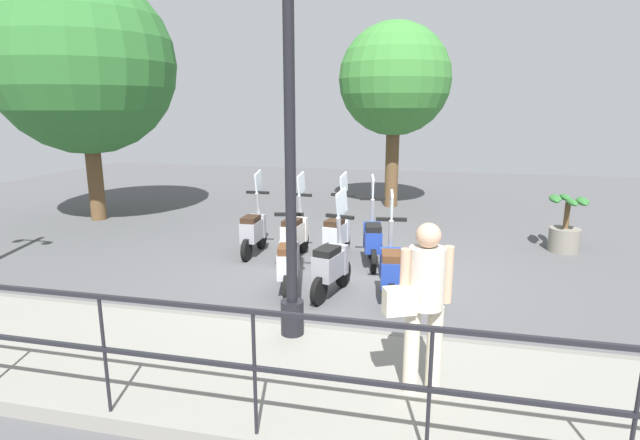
{
  "coord_description": "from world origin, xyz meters",
  "views": [
    {
      "loc": [
        -7.51,
        -1.29,
        2.72
      ],
      "look_at": [
        0.2,
        0.5,
        0.9
      ],
      "focal_mm": 28.0,
      "sensor_mm": 36.0,
      "label": 1
    }
  ],
  "objects_px": {
    "tree_large": "(84,64)",
    "scooter_far_1": "(337,233)",
    "scooter_near_0": "(391,268)",
    "scooter_near_1": "(332,264)",
    "scooter_near_2": "(288,261)",
    "potted_palm": "(565,229)",
    "pedestrian_with_bag": "(423,296)",
    "tree_distant": "(395,80)",
    "lamp_post_near": "(290,165)",
    "scooter_far_3": "(254,229)",
    "scooter_far_0": "(373,238)",
    "scooter_far_2": "(295,233)"
  },
  "relations": [
    {
      "from": "tree_large",
      "to": "scooter_far_1",
      "type": "relative_size",
      "value": 3.72
    },
    {
      "from": "scooter_near_0",
      "to": "scooter_near_1",
      "type": "distance_m",
      "value": 0.86
    },
    {
      "from": "tree_large",
      "to": "scooter_near_2",
      "type": "xyz_separation_m",
      "value": [
        -3.66,
        -5.93,
        -3.17
      ]
    },
    {
      "from": "potted_palm",
      "to": "scooter_near_1",
      "type": "distance_m",
      "value": 5.03
    },
    {
      "from": "pedestrian_with_bag",
      "to": "scooter_near_0",
      "type": "bearing_deg",
      "value": -13.26
    },
    {
      "from": "scooter_near_2",
      "to": "tree_distant",
      "type": "bearing_deg",
      "value": -19.79
    },
    {
      "from": "lamp_post_near",
      "to": "scooter_near_1",
      "type": "height_order",
      "value": "lamp_post_near"
    },
    {
      "from": "tree_distant",
      "to": "scooter_far_3",
      "type": "xyz_separation_m",
      "value": [
        -5.21,
        2.06,
        -2.89
      ]
    },
    {
      "from": "lamp_post_near",
      "to": "tree_large",
      "type": "xyz_separation_m",
      "value": [
        5.27,
        6.46,
        1.55
      ]
    },
    {
      "from": "scooter_near_2",
      "to": "scooter_far_0",
      "type": "distance_m",
      "value": 1.89
    },
    {
      "from": "scooter_far_0",
      "to": "scooter_far_2",
      "type": "bearing_deg",
      "value": 76.5
    },
    {
      "from": "pedestrian_with_bag",
      "to": "scooter_far_3",
      "type": "relative_size",
      "value": 1.03
    },
    {
      "from": "tree_large",
      "to": "scooter_near_1",
      "type": "bearing_deg",
      "value": -118.85
    },
    {
      "from": "lamp_post_near",
      "to": "tree_large",
      "type": "bearing_deg",
      "value": 50.8
    },
    {
      "from": "tree_large",
      "to": "scooter_near_2",
      "type": "relative_size",
      "value": 3.72
    },
    {
      "from": "lamp_post_near",
      "to": "scooter_far_3",
      "type": "distance_m",
      "value": 4.08
    },
    {
      "from": "tree_large",
      "to": "tree_distant",
      "type": "xyz_separation_m",
      "value": [
        3.27,
        -6.81,
        -0.28
      ]
    },
    {
      "from": "scooter_near_2",
      "to": "scooter_near_1",
      "type": "bearing_deg",
      "value": -99.74
    },
    {
      "from": "scooter_far_1",
      "to": "scooter_near_2",
      "type": "bearing_deg",
      "value": 177.21
    },
    {
      "from": "scooter_far_2",
      "to": "tree_distant",
      "type": "bearing_deg",
      "value": -8.24
    },
    {
      "from": "tree_distant",
      "to": "scooter_far_2",
      "type": "relative_size",
      "value": 3.16
    },
    {
      "from": "scooter_far_2",
      "to": "scooter_near_0",
      "type": "bearing_deg",
      "value": -126.35
    },
    {
      "from": "lamp_post_near",
      "to": "scooter_near_1",
      "type": "distance_m",
      "value": 2.31
    },
    {
      "from": "pedestrian_with_bag",
      "to": "scooter_far_2",
      "type": "xyz_separation_m",
      "value": [
        4.14,
        2.37,
        -0.6
      ]
    },
    {
      "from": "lamp_post_near",
      "to": "scooter_near_2",
      "type": "distance_m",
      "value": 2.34
    },
    {
      "from": "tree_distant",
      "to": "scooter_near_2",
      "type": "relative_size",
      "value": 3.16
    },
    {
      "from": "pedestrian_with_bag",
      "to": "scooter_far_2",
      "type": "distance_m",
      "value": 4.8
    },
    {
      "from": "tree_distant",
      "to": "potted_palm",
      "type": "distance_m",
      "value": 5.92
    },
    {
      "from": "scooter_far_3",
      "to": "scooter_near_0",
      "type": "bearing_deg",
      "value": -123.22
    },
    {
      "from": "tree_distant",
      "to": "scooter_far_1",
      "type": "height_order",
      "value": "tree_distant"
    },
    {
      "from": "scooter_far_3",
      "to": "scooter_far_2",
      "type": "bearing_deg",
      "value": -94.98
    },
    {
      "from": "tree_distant",
      "to": "scooter_far_0",
      "type": "xyz_separation_m",
      "value": [
        -5.35,
        -0.17,
        -2.89
      ]
    },
    {
      "from": "potted_palm",
      "to": "scooter_far_0",
      "type": "height_order",
      "value": "scooter_far_0"
    },
    {
      "from": "scooter_near_2",
      "to": "scooter_far_0",
      "type": "height_order",
      "value": "same"
    },
    {
      "from": "tree_large",
      "to": "scooter_far_1",
      "type": "xyz_separation_m",
      "value": [
        -1.85,
        -6.31,
        -3.17
      ]
    },
    {
      "from": "lamp_post_near",
      "to": "scooter_far_1",
      "type": "height_order",
      "value": "lamp_post_near"
    },
    {
      "from": "potted_palm",
      "to": "scooter_far_3",
      "type": "distance_m",
      "value": 5.89
    },
    {
      "from": "tree_large",
      "to": "scooter_far_0",
      "type": "distance_m",
      "value": 7.94
    },
    {
      "from": "pedestrian_with_bag",
      "to": "tree_large",
      "type": "bearing_deg",
      "value": 27.69
    },
    {
      "from": "scooter_near_0",
      "to": "scooter_far_3",
      "type": "relative_size",
      "value": 1.0
    },
    {
      "from": "scooter_far_0",
      "to": "scooter_far_1",
      "type": "relative_size",
      "value": 1.0
    },
    {
      "from": "pedestrian_with_bag",
      "to": "scooter_near_1",
      "type": "bearing_deg",
      "value": 3.73
    },
    {
      "from": "tree_distant",
      "to": "scooter_near_2",
      "type": "xyz_separation_m",
      "value": [
        -6.93,
        0.88,
        -2.89
      ]
    },
    {
      "from": "pedestrian_with_bag",
      "to": "scooter_near_0",
      "type": "relative_size",
      "value": 1.03
    },
    {
      "from": "lamp_post_near",
      "to": "potted_palm",
      "type": "relative_size",
      "value": 4.14
    },
    {
      "from": "scooter_near_2",
      "to": "scooter_far_2",
      "type": "bearing_deg",
      "value": -0.03
    },
    {
      "from": "tree_large",
      "to": "scooter_near_0",
      "type": "bearing_deg",
      "value": -116.14
    },
    {
      "from": "tree_large",
      "to": "scooter_far_0",
      "type": "bearing_deg",
      "value": -106.58
    },
    {
      "from": "pedestrian_with_bag",
      "to": "scooter_near_2",
      "type": "bearing_deg",
      "value": 14.23
    },
    {
      "from": "pedestrian_with_bag",
      "to": "scooter_far_1",
      "type": "height_order",
      "value": "pedestrian_with_bag"
    }
  ]
}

